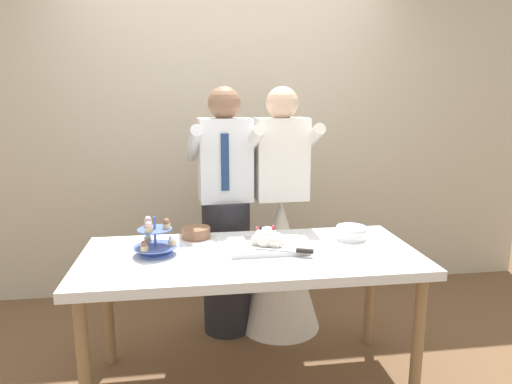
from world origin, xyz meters
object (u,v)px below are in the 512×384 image
cupcake_stand (155,240)px  person_groom (226,226)px  person_bride (280,247)px  round_cake (196,234)px  main_cake_tray (268,242)px  plate_stack (351,233)px  dessert_table (251,266)px

cupcake_stand → person_groom: 0.73m
cupcake_stand → person_bride: (0.79, 0.59, -0.27)m
round_cake → person_bride: (0.57, 0.35, -0.22)m
main_cake_tray → person_bride: (0.19, 0.57, -0.23)m
plate_stack → person_bride: person_bride is taller
round_cake → plate_stack: bearing=-7.6°
cupcake_stand → round_cake: size_ratio=0.96×
round_cake → person_groom: person_groom is taller
dessert_table → person_bride: person_bride is taller
dessert_table → person_bride: size_ratio=1.08×
round_cake → main_cake_tray: bearing=-29.4°
main_cake_tray → round_cake: bearing=150.6°
dessert_table → person_groom: bearing=97.5°
plate_stack → person_bride: bearing=124.6°
cupcake_stand → plate_stack: cupcake_stand is taller
dessert_table → plate_stack: (0.61, 0.16, 0.11)m
cupcake_stand → round_cake: (0.22, 0.24, -0.05)m
round_cake → cupcake_stand: bearing=-132.2°
round_cake → person_bride: person_bride is taller
dessert_table → main_cake_tray: main_cake_tray is taller
person_bride → main_cake_tray: bearing=-108.1°
dessert_table → cupcake_stand: 0.53m
main_cake_tray → person_groom: bearing=108.0°
main_cake_tray → plate_stack: size_ratio=2.40×
round_cake → person_bride: 0.71m
plate_stack → cupcake_stand: bearing=-174.0°
cupcake_stand → person_bride: bearing=36.7°
round_cake → person_groom: (0.20, 0.35, -0.06)m
person_groom → person_bride: bearing=-0.6°
dessert_table → round_cake: round_cake is taller
dessert_table → round_cake: 0.41m
plate_stack → person_bride: 0.62m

